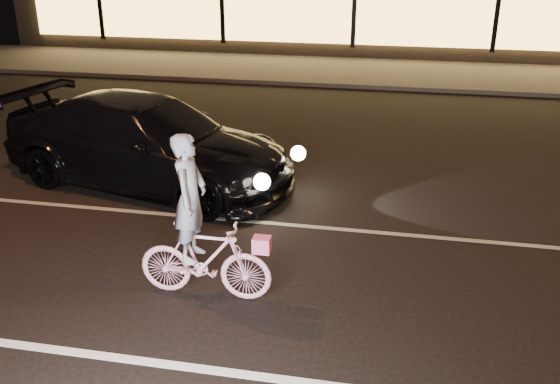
# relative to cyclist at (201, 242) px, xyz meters

# --- Properties ---
(ground) EXTENTS (90.00, 90.00, 0.00)m
(ground) POSITION_rel_cyclist_xyz_m (0.49, 0.14, -0.74)
(ground) COLOR black
(ground) RESTS_ON ground
(lane_stripe_near) EXTENTS (60.00, 0.12, 0.01)m
(lane_stripe_near) POSITION_rel_cyclist_xyz_m (0.49, -1.36, -0.73)
(lane_stripe_near) COLOR silver
(lane_stripe_near) RESTS_ON ground
(lane_stripe_far) EXTENTS (60.00, 0.10, 0.01)m
(lane_stripe_far) POSITION_rel_cyclist_xyz_m (0.49, 2.14, -0.73)
(lane_stripe_far) COLOR gray
(lane_stripe_far) RESTS_ON ground
(sidewalk) EXTENTS (30.00, 4.00, 0.12)m
(sidewalk) POSITION_rel_cyclist_xyz_m (0.49, 13.14, -0.68)
(sidewalk) COLOR #383533
(sidewalk) RESTS_ON ground
(cyclist) EXTENTS (1.65, 0.57, 2.07)m
(cyclist) POSITION_rel_cyclist_xyz_m (0.00, 0.00, 0.00)
(cyclist) COLOR #E94791
(cyclist) RESTS_ON ground
(sedan) EXTENTS (5.61, 3.27, 1.53)m
(sedan) POSITION_rel_cyclist_xyz_m (-2.03, 3.34, 0.03)
(sedan) COLOR black
(sedan) RESTS_ON ground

